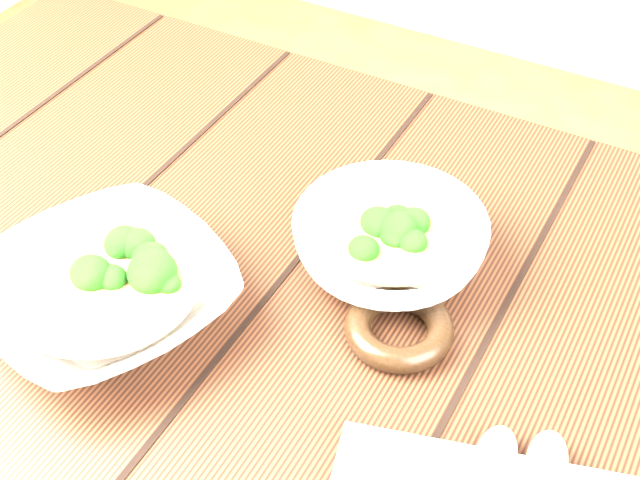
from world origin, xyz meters
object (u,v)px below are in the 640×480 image
soup_bowl_front (105,292)px  soup_bowl_back (389,242)px  trivet (399,328)px  table (283,393)px

soup_bowl_front → soup_bowl_back: soup_bowl_back is taller
soup_bowl_front → trivet: soup_bowl_front is taller
table → trivet: size_ratio=12.26×
soup_bowl_back → trivet: bearing=-58.7°
table → trivet: (0.11, 0.03, 0.13)m
table → soup_bowl_front: 0.22m
table → soup_bowl_front: soup_bowl_front is taller
soup_bowl_back → trivet: (0.05, -0.08, -0.02)m
soup_bowl_front → trivet: size_ratio=2.93×
trivet → table: bearing=-166.2°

